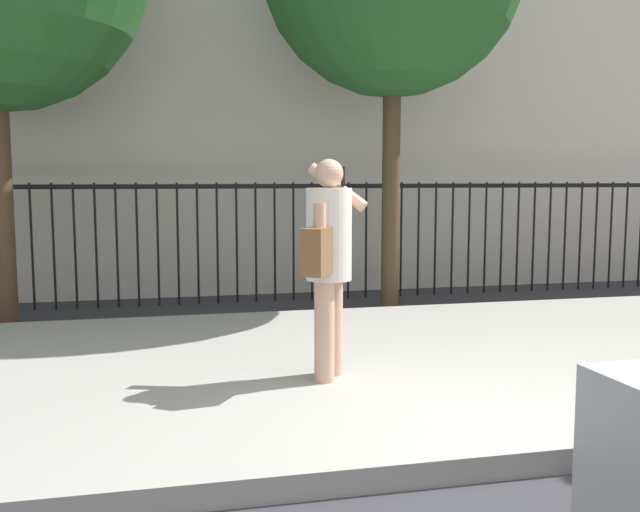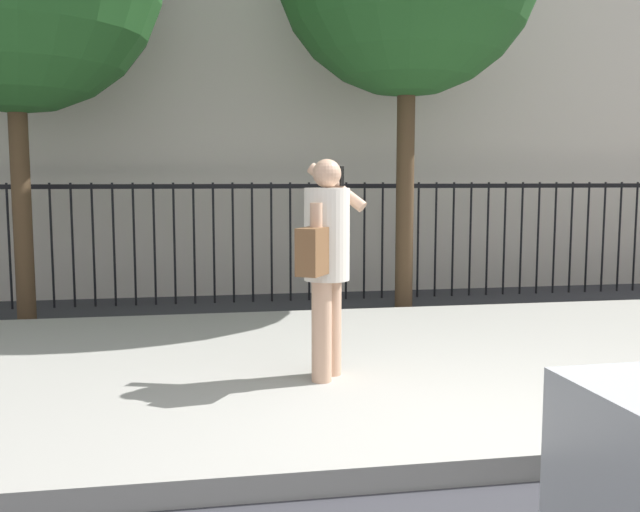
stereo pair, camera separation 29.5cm
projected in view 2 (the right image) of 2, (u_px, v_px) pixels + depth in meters
ground_plane at (542, 481)px, 3.88m from camera, size 60.00×60.00×0.00m
sidewalk at (420, 364)px, 6.03m from camera, size 28.00×4.40×0.15m
iron_fence at (337, 225)px, 9.54m from camera, size 12.03×0.04×1.60m
pedestrian_on_phone at (325, 253)px, 5.22m from camera, size 0.62×0.72×1.65m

